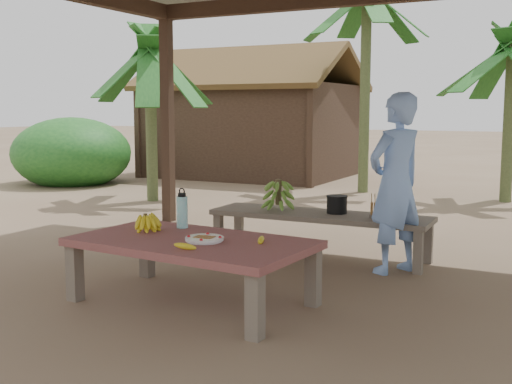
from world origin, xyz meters
The scene contains 16 objects.
ground centered at (0.00, 0.00, 0.00)m, with size 80.00×80.00×0.00m, color brown.
work_table centered at (-0.54, -0.63, 0.43)m, with size 1.87×1.13×0.50m.
bench centered at (-0.24, 1.24, 0.39)m, with size 2.21×0.64×0.45m.
ripe_banana_bunch centered at (-1.08, -0.50, 0.58)m, with size 0.25×0.21×0.15m, color yellow, non-canonical shape.
plate centered at (-0.42, -0.66, 0.52)m, with size 0.29×0.29×0.04m.
loose_banana_front centered at (-0.39, -0.96, 0.52)m, with size 0.04×0.17×0.04m, color yellow.
loose_banana_side centered at (-0.01, -0.52, 0.52)m, with size 0.04×0.14×0.04m, color yellow.
water_flask centered at (-0.87, -0.27, 0.64)m, with size 0.09×0.09×0.34m.
green_banana_stalk centered at (-0.69, 1.23, 0.62)m, with size 0.29×0.29×0.33m, color #598C2D, non-canonical shape.
cooking_pot centered at (-0.09, 1.31, 0.54)m, with size 0.20×0.20×0.17m, color black.
skewer_rack centered at (0.37, 1.20, 0.57)m, with size 0.18×0.08×0.24m, color #A57F47, non-canonical shape.
woman centered at (0.58, 1.00, 0.82)m, with size 0.59×0.39×1.63m, color #7AA0E7.
hut centered at (-4.50, 8.00, 1.10)m, with size 4.40×3.43×2.85m.
banana_plant_n centered at (0.99, 6.23, 2.22)m, with size 1.80×1.80×2.69m.
banana_plant_nw centered at (-1.42, 6.34, 3.20)m, with size 1.80×1.80×3.71m.
banana_plant_w centered at (-4.12, 3.75, 2.15)m, with size 1.80×1.80×2.62m.
Camera 1 is at (2.07, -4.66, 1.48)m, focal length 45.00 mm.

